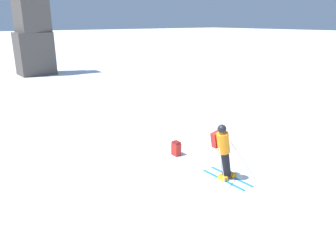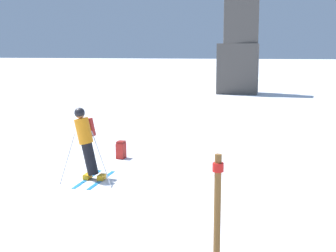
{
  "view_description": "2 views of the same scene",
  "coord_description": "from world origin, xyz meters",
  "views": [
    {
      "loc": [
        -5.19,
        -5.88,
        4.45
      ],
      "look_at": [
        0.46,
        1.54,
        1.43
      ],
      "focal_mm": 35.0,
      "sensor_mm": 36.0,
      "label": 1
    },
    {
      "loc": [
        5.68,
        -10.16,
        3.08
      ],
      "look_at": [
        2.38,
        3.93,
        0.71
      ],
      "focal_mm": 50.0,
      "sensor_mm": 36.0,
      "label": 2
    }
  ],
  "objects": [
    {
      "name": "spare_backpack",
      "position": [
        1.39,
        2.28,
        0.24
      ],
      "size": [
        0.23,
        0.31,
        0.5
      ],
      "rotation": [
        0.0,
        0.0,
        4.68
      ],
      "color": "#AD231E",
      "rests_on": "ground"
    },
    {
      "name": "rock_pillar",
      "position": [
        2.94,
        23.38,
        4.19
      ],
      "size": [
        2.79,
        2.45,
        10.0
      ],
      "color": "#4C4742",
      "rests_on": "ground"
    },
    {
      "name": "skier",
      "position": [
        1.29,
        0.03,
        0.97
      ],
      "size": [
        1.29,
        1.64,
        1.76
      ],
      "rotation": [
        0.0,
        0.0,
        0.0
      ],
      "color": "#1E7AC6",
      "rests_on": "ground"
    },
    {
      "name": "ground_plane",
      "position": [
        0.0,
        0.0,
        0.0
      ],
      "size": [
        300.0,
        300.0,
        0.0
      ],
      "primitive_type": "plane",
      "color": "white"
    }
  ]
}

